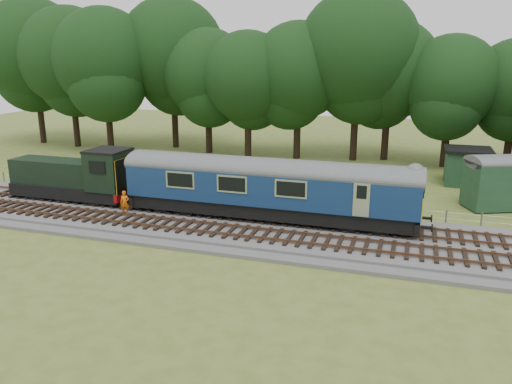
% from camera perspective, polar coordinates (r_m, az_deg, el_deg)
% --- Properties ---
extents(ground, '(120.00, 120.00, 0.00)m').
position_cam_1_polar(ground, '(31.04, -5.55, -3.81)').
color(ground, '#526625').
rests_on(ground, ground).
extents(ballast, '(70.00, 7.00, 0.35)m').
position_cam_1_polar(ballast, '(30.98, -5.56, -3.50)').
color(ballast, '#4C4C4F').
rests_on(ballast, ground).
extents(track_north, '(67.20, 2.40, 0.21)m').
position_cam_1_polar(track_north, '(32.13, -4.58, -2.34)').
color(track_north, black).
rests_on(track_north, ballast).
extents(track_south, '(67.20, 2.40, 0.21)m').
position_cam_1_polar(track_south, '(29.53, -6.80, -4.01)').
color(track_south, black).
rests_on(track_south, ballast).
extents(fence, '(64.00, 0.12, 1.00)m').
position_cam_1_polar(fence, '(35.01, -2.64, -1.53)').
color(fence, '#6B6054').
rests_on(fence, ground).
extents(tree_line, '(70.00, 8.00, 18.00)m').
position_cam_1_polar(tree_line, '(51.28, 4.22, 3.86)').
color(tree_line, black).
rests_on(tree_line, ground).
extents(dmu_railcar, '(18.05, 2.86, 3.88)m').
position_cam_1_polar(dmu_railcar, '(30.41, 1.37, 0.99)').
color(dmu_railcar, black).
rests_on(dmu_railcar, ground).
extents(shunter_loco, '(8.91, 2.60, 3.38)m').
position_cam_1_polar(shunter_loco, '(36.90, -19.86, 1.62)').
color(shunter_loco, black).
rests_on(shunter_loco, ground).
extents(worker, '(0.65, 0.51, 1.57)m').
position_cam_1_polar(worker, '(32.64, -14.77, -1.21)').
color(worker, '#DA5F0B').
rests_on(worker, ballast).
extents(shed, '(3.61, 3.61, 2.95)m').
position_cam_1_polar(shed, '(43.87, 22.95, 2.73)').
color(shed, '#1B3B24').
rests_on(shed, ground).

